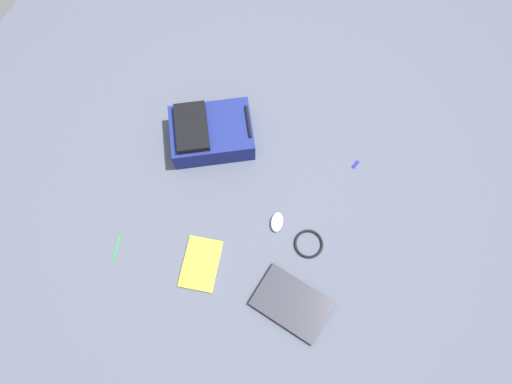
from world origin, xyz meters
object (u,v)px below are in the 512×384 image
book_blue (201,264)px  pen_black (117,247)px  computer_mouse (277,222)px  laptop (292,303)px  cable_coil (309,244)px  usb_stick (356,164)px  backpack (210,133)px

book_blue → pen_black: size_ratio=2.02×
book_blue → computer_mouse: bearing=-126.3°
laptop → computer_mouse: 0.40m
laptop → pen_black: (0.89, 0.11, -0.01)m
cable_coil → usb_stick: size_ratio=2.95×
book_blue → usb_stick: bearing=-121.8°
laptop → book_blue: bearing=1.5°
pen_black → book_blue: bearing=-166.6°
computer_mouse → cable_coil: size_ratio=0.70×
book_blue → computer_mouse: computer_mouse is taller
book_blue → pen_black: (0.42, 0.10, -0.01)m
book_blue → usb_stick: 0.95m
cable_coil → pen_black: (0.85, 0.41, -0.00)m
computer_mouse → pen_black: bearing=18.8°
laptop → backpack: bearing=-40.0°
pen_black → usb_stick: 1.29m
backpack → book_blue: 0.67m
cable_coil → book_blue: bearing=35.3°
backpack → pen_black: 0.74m
backpack → laptop: (-0.72, 0.61, -0.07)m
laptop → cable_coil: (0.04, -0.30, -0.01)m
laptop → usb_stick: laptop is taller
backpack → book_blue: (-0.25, 0.62, -0.07)m
backpack → cable_coil: bearing=155.7°
cable_coil → pen_black: bearing=25.6°
backpack → computer_mouse: (-0.50, 0.28, -0.06)m
computer_mouse → pen_black: (0.67, 0.44, -0.01)m
usb_stick → laptop: bearing=87.9°
backpack → laptop: backpack is taller
laptop → pen_black: size_ratio=2.67×
pen_black → usb_stick: size_ratio=2.85×
book_blue → pen_black: book_blue is taller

